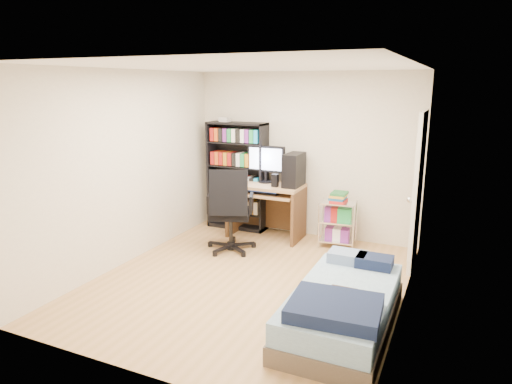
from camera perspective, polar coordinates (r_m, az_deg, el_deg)
The scene contains 7 objects.
room at distance 5.20m, azimuth -0.89°, elevation 1.56°, with size 3.58×4.08×2.58m.
media_shelf at distance 7.36m, azimuth -2.36°, elevation 2.18°, with size 0.97×0.32×1.80m.
computer_desk at distance 6.94m, azimuth 2.30°, elevation 0.38°, with size 1.11×0.64×1.40m.
office_chair at distance 6.43m, azimuth -3.22°, elevation -4.13°, with size 0.93×0.93×1.20m.
wire_cart at distance 6.67m, azimuth 10.24°, elevation -2.31°, with size 0.54×0.41×0.82m.
bed at distance 4.59m, azimuth 10.79°, elevation -13.96°, with size 0.90×1.80×0.51m.
door at distance 6.11m, azimuth 19.56°, elevation 0.16°, with size 0.12×0.80×2.00m.
Camera 1 is at (2.18, -4.60, 2.32)m, focal length 32.00 mm.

